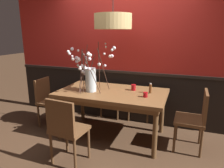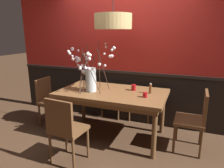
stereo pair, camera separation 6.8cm
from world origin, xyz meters
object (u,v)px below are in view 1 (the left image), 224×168
object	(u,v)px
dining_table	(112,96)
pendant_lamp	(113,21)
chair_far_side_left	(114,91)
candle_holder_nearer_center	(134,87)
chair_head_east_end	(195,117)
condiment_bottle	(150,88)
vase_with_blossoms	(90,76)
chair_far_side_right	(141,91)
chair_head_west_end	(48,99)
chair_near_side_left	(66,127)
candle_holder_nearer_edge	(145,95)

from	to	relation	value
dining_table	pendant_lamp	distance (m)	1.17
chair_far_side_left	candle_holder_nearer_center	distance (m)	0.98
chair_head_east_end	condiment_bottle	world-z (taller)	condiment_bottle
vase_with_blossoms	dining_table	bearing A→B (deg)	18.69
chair_head_east_end	candle_holder_nearer_center	bearing A→B (deg)	171.13
chair_far_side_left	chair_far_side_right	size ratio (longest dim) A/B	0.90
chair_head_west_end	candle_holder_nearer_center	world-z (taller)	chair_head_west_end
chair_head_west_end	vase_with_blossoms	bearing A→B (deg)	-6.48
chair_near_side_left	dining_table	bearing A→B (deg)	72.98
dining_table	chair_far_side_right	size ratio (longest dim) A/B	1.75
chair_head_west_end	candle_holder_nearer_edge	world-z (taller)	chair_head_west_end
chair_near_side_left	chair_far_side_right	size ratio (longest dim) A/B	0.93
dining_table	chair_head_west_end	xyz separation A→B (m)	(-1.26, -0.01, -0.19)
candle_holder_nearer_edge	dining_table	bearing A→B (deg)	168.52
dining_table	chair_head_west_end	size ratio (longest dim) A/B	1.95
chair_far_side_right	candle_holder_nearer_center	world-z (taller)	chair_far_side_right
chair_head_west_end	chair_head_east_end	world-z (taller)	chair_head_east_end
chair_head_east_end	candle_holder_nearer_center	xyz separation A→B (m)	(-0.96, 0.15, 0.31)
chair_far_side_left	candle_holder_nearer_edge	size ratio (longest dim) A/B	11.91
chair_head_west_end	chair_head_east_end	distance (m)	2.53
chair_head_east_end	candle_holder_nearer_center	world-z (taller)	chair_head_east_end
candle_holder_nearer_center	condiment_bottle	bearing A→B (deg)	-13.09
dining_table	chair_far_side_left	world-z (taller)	chair_far_side_left
dining_table	candle_holder_nearer_edge	distance (m)	0.59
candle_holder_nearer_center	condiment_bottle	size ratio (longest dim) A/B	0.60
chair_far_side_right	vase_with_blossoms	distance (m)	1.30
chair_near_side_left	chair_far_side_right	xyz separation A→B (m)	(0.55, 1.86, 0.02)
chair_far_side_left	dining_table	bearing A→B (deg)	-72.09
candle_holder_nearer_edge	pendant_lamp	distance (m)	1.20
chair_far_side_right	dining_table	bearing A→B (deg)	-106.22
condiment_bottle	chair_head_east_end	bearing A→B (deg)	-7.06
chair_far_side_right	condiment_bottle	size ratio (longest dim) A/B	6.05
candle_holder_nearer_center	chair_far_side_right	bearing A→B (deg)	92.98
chair_far_side_left	chair_near_side_left	bearing A→B (deg)	-89.99
chair_head_east_end	dining_table	bearing A→B (deg)	-178.90
dining_table	candle_holder_nearer_center	bearing A→B (deg)	29.33
chair_far_side_left	chair_near_side_left	xyz separation A→B (m)	(0.00, -1.81, 0.02)
chair_far_side_right	condiment_bottle	bearing A→B (deg)	-68.52
chair_near_side_left	chair_far_side_left	bearing A→B (deg)	90.01
chair_near_side_left	vase_with_blossoms	distance (m)	0.96
chair_far_side_left	chair_far_side_right	bearing A→B (deg)	5.42
condiment_bottle	candle_holder_nearer_edge	bearing A→B (deg)	-98.12
dining_table	candle_holder_nearer_edge	bearing A→B (deg)	-11.48
chair_far_side_left	condiment_bottle	xyz separation A→B (m)	(0.88, -0.77, 0.35)
chair_near_side_left	chair_head_west_end	bearing A→B (deg)	136.67
candle_holder_nearer_edge	candle_holder_nearer_center	bearing A→B (deg)	131.20
pendant_lamp	dining_table	bearing A→B (deg)	-82.36
chair_head_west_end	pendant_lamp	world-z (taller)	pendant_lamp
vase_with_blossoms	chair_far_side_left	bearing A→B (deg)	87.00
chair_near_side_left	chair_head_west_end	size ratio (longest dim) A/B	1.04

